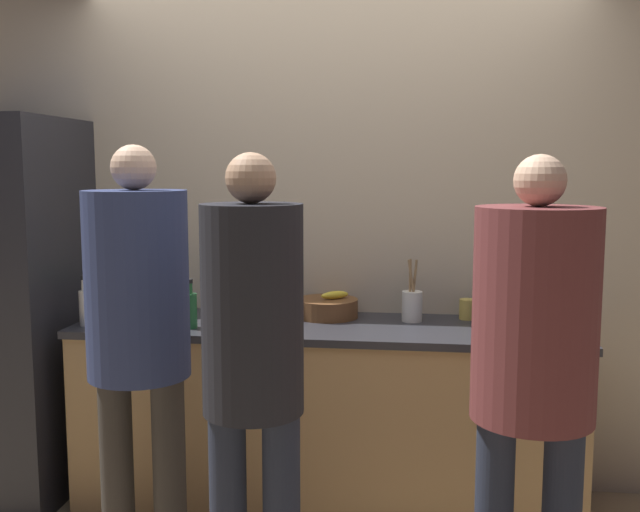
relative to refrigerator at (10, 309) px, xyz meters
The scene contains 12 objects.
wall_back 1.66m from the refrigerator, 13.45° to the left, with size 5.20×0.06×2.60m.
counter 1.65m from the refrigerator, ahead, with size 2.37×0.67×0.89m.
refrigerator is the anchor object (origin of this frame).
person_left 1.14m from the refrigerator, 35.21° to the right, with size 0.40×0.40×1.72m.
person_center 1.74m from the refrigerator, 33.32° to the right, with size 0.34×0.34×1.68m.
person_right 2.54m from the refrigerator, 20.59° to the right, with size 0.40×0.40×1.67m.
fruit_bowl 1.58m from the refrigerator, ahead, with size 0.30×0.30×0.13m.
utensil_crock 1.98m from the refrigerator, ahead, with size 0.10×0.10×0.30m.
bottle_green 0.97m from the refrigerator, ahead, with size 0.07×0.07×0.23m.
bottle_clear 0.48m from the refrigerator, 16.56° to the right, with size 0.05×0.05×0.24m.
cup_yellow 2.26m from the refrigerator, ahead, with size 0.08×0.08×0.10m.
potted_plant 0.62m from the refrigerator, 25.63° to the left, with size 0.16×0.16×0.23m.
Camera 1 is at (0.40, -2.93, 1.62)m, focal length 40.00 mm.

